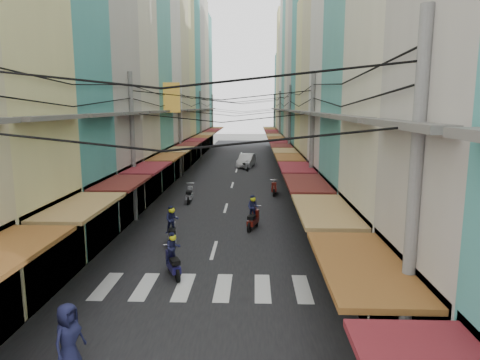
% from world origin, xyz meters
% --- Properties ---
extents(ground, '(160.00, 160.00, 0.00)m').
position_xyz_m(ground, '(0.00, 0.00, 0.00)').
color(ground, '#61615D').
rests_on(ground, ground).
extents(road, '(10.00, 80.00, 0.02)m').
position_xyz_m(road, '(0.00, 20.00, 0.01)').
color(road, black).
rests_on(road, ground).
extents(sidewalk_left, '(3.00, 80.00, 0.06)m').
position_xyz_m(sidewalk_left, '(-6.50, 20.00, 0.03)').
color(sidewalk_left, gray).
rests_on(sidewalk_left, ground).
extents(sidewalk_right, '(3.00, 80.00, 0.06)m').
position_xyz_m(sidewalk_right, '(6.50, 20.00, 0.03)').
color(sidewalk_right, gray).
rests_on(sidewalk_right, ground).
extents(crosswalk, '(7.55, 2.40, 0.01)m').
position_xyz_m(crosswalk, '(-0.00, -6.00, 0.03)').
color(crosswalk, silver).
rests_on(crosswalk, ground).
extents(building_row_left, '(7.80, 67.67, 23.70)m').
position_xyz_m(building_row_left, '(-7.92, 16.56, 9.78)').
color(building_row_left, silver).
rests_on(building_row_left, ground).
extents(building_row_right, '(7.80, 68.98, 22.59)m').
position_xyz_m(building_row_right, '(7.92, 16.45, 9.41)').
color(building_row_right, teal).
rests_on(building_row_right, ground).
extents(utility_poles, '(10.20, 66.13, 8.20)m').
position_xyz_m(utility_poles, '(0.00, 15.01, 6.59)').
color(utility_poles, slate).
rests_on(utility_poles, ground).
extents(white_car, '(5.04, 2.61, 1.70)m').
position_xyz_m(white_car, '(0.95, 24.83, 0.00)').
color(white_car, silver).
rests_on(white_car, ground).
extents(bicycle, '(1.60, 0.91, 1.04)m').
position_xyz_m(bicycle, '(6.63, 2.08, 0.00)').
color(bicycle, black).
rests_on(bicycle, ground).
extents(moving_scooters, '(6.14, 28.75, 1.85)m').
position_xyz_m(moving_scooters, '(-0.14, 3.17, 0.53)').
color(moving_scooters, black).
rests_on(moving_scooters, ground).
extents(parked_scooters, '(12.91, 13.35, 0.96)m').
position_xyz_m(parked_scooters, '(4.65, -4.15, 0.46)').
color(parked_scooters, black).
rests_on(parked_scooters, ground).
extents(pedestrians, '(13.97, 25.58, 2.24)m').
position_xyz_m(pedestrians, '(-4.02, 1.06, 1.08)').
color(pedestrians, black).
rests_on(pedestrians, ground).
extents(market_umbrella, '(2.20, 2.20, 2.32)m').
position_xyz_m(market_umbrella, '(6.18, -2.10, 2.05)').
color(market_umbrella, '#B2B2B7').
rests_on(market_umbrella, ground).
extents(traffic_sign, '(0.10, 0.58, 2.64)m').
position_xyz_m(traffic_sign, '(4.78, -1.37, 1.90)').
color(traffic_sign, slate).
rests_on(traffic_sign, ground).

